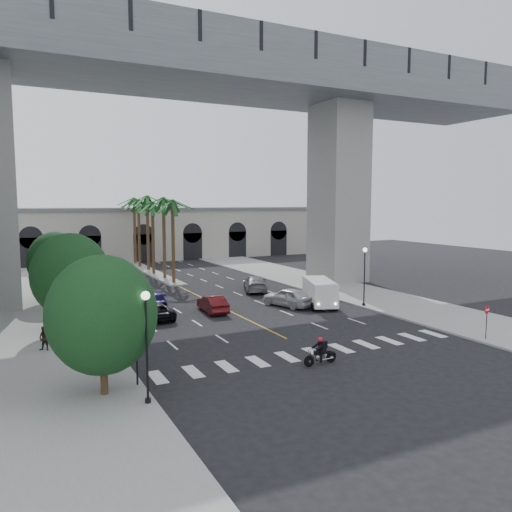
{
  "coord_description": "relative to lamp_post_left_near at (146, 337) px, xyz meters",
  "views": [
    {
      "loc": [
        -16.78,
        -26.98,
        9.31
      ],
      "look_at": [
        -0.37,
        6.0,
        5.36
      ],
      "focal_mm": 35.0,
      "sensor_mm": 36.0,
      "label": 1
    }
  ],
  "objects": [
    {
      "name": "car_d",
      "position": [
        17.68,
        24.58,
        -2.41
      ],
      "size": [
        4.21,
        6.07,
        1.63
      ],
      "primitive_type": "imported",
      "rotation": [
        0.0,
        0.0,
        2.76
      ],
      "color": "slate",
      "rests_on": "ground"
    },
    {
      "name": "pedestrian_a",
      "position": [
        -1.58,
        9.45,
        -2.18
      ],
      "size": [
        0.77,
        0.66,
        1.78
      ],
      "primitive_type": "imported",
      "rotation": [
        0.0,
        0.0,
        0.44
      ],
      "color": "black",
      "rests_on": "sidewalk_left"
    },
    {
      "name": "bridge",
      "position": [
        14.82,
        27.0,
        15.29
      ],
      "size": [
        75.0,
        13.0,
        26.0
      ],
      "color": "gray",
      "rests_on": "ground"
    },
    {
      "name": "lamp_post_left_far",
      "position": [
        0.0,
        21.0,
        0.0
      ],
      "size": [
        0.4,
        0.4,
        5.35
      ],
      "color": "black",
      "rests_on": "ground"
    },
    {
      "name": "car_a",
      "position": [
        16.88,
        16.24,
        -2.36
      ],
      "size": [
        3.49,
        5.41,
        1.71
      ],
      "primitive_type": "imported",
      "rotation": [
        0.0,
        0.0,
        3.46
      ],
      "color": "silver",
      "rests_on": "ground"
    },
    {
      "name": "palm_d",
      "position": [
        11.55,
        45.0,
        6.43
      ],
      "size": [
        3.2,
        3.2,
        10.9
      ],
      "color": "#47331E",
      "rests_on": "ground"
    },
    {
      "name": "sidewalk_left",
      "position": [
        -3.6,
        20.0,
        -3.15
      ],
      "size": [
        8.0,
        100.0,
        0.15
      ],
      "primitive_type": "cube",
      "color": "gray",
      "rests_on": "ground"
    },
    {
      "name": "pier_building",
      "position": [
        11.4,
        60.0,
        1.04
      ],
      "size": [
        71.0,
        10.5,
        8.5
      ],
      "color": "#B6B2A3",
      "rests_on": "ground"
    },
    {
      "name": "street_tree_far",
      "position": [
        -1.6,
        27.0,
        0.68
      ],
      "size": [
        5.04,
        5.04,
        6.68
      ],
      "color": "#382616",
      "rests_on": "ground"
    },
    {
      "name": "sidewalk_right",
      "position": [
        26.4,
        20.0,
        -3.15
      ],
      "size": [
        8.0,
        100.0,
        0.15
      ],
      "primitive_type": "cube",
      "color": "gray",
      "rests_on": "ground"
    },
    {
      "name": "palm_b",
      "position": [
        11.5,
        37.0,
        6.15
      ],
      "size": [
        3.2,
        3.2,
        10.6
      ],
      "color": "#47331E",
      "rests_on": "ground"
    },
    {
      "name": "traffic_signal_far",
      "position": [
        0.1,
        6.5,
        -0.71
      ],
      "size": [
        0.25,
        0.18,
        3.65
      ],
      "color": "black",
      "rests_on": "ground"
    },
    {
      "name": "lamp_post_right",
      "position": [
        22.8,
        13.0,
        0.0
      ],
      "size": [
        0.4,
        0.4,
        5.35
      ],
      "color": "black",
      "rests_on": "ground"
    },
    {
      "name": "palm_c",
      "position": [
        11.2,
        41.0,
        5.69
      ],
      "size": [
        3.2,
        3.2,
        10.1
      ],
      "color": "#47331E",
      "rests_on": "ground"
    },
    {
      "name": "cargo_van",
      "position": [
        19.46,
        15.07,
        -1.89
      ],
      "size": [
        3.94,
        5.99,
        2.39
      ],
      "rotation": [
        0.0,
        0.0,
        -0.36
      ],
      "color": "silver",
      "rests_on": "ground"
    },
    {
      "name": "car_e",
      "position": [
        5.9,
        20.68,
        -2.39
      ],
      "size": [
        2.92,
        5.2,
        1.67
      ],
      "primitive_type": "imported",
      "rotation": [
        0.0,
        0.0,
        2.94
      ],
      "color": "#120D3F",
      "rests_on": "ground"
    },
    {
      "name": "palm_f",
      "position": [
        11.6,
        53.0,
        6.24
      ],
      "size": [
        3.2,
        3.2,
        10.7
      ],
      "color": "#47331E",
      "rests_on": "ground"
    },
    {
      "name": "traffic_signal_near",
      "position": [
        0.1,
        2.5,
        -0.71
      ],
      "size": [
        0.25,
        0.18,
        3.65
      ],
      "color": "black",
      "rests_on": "ground"
    },
    {
      "name": "car_b",
      "position": [
        9.9,
        17.04,
        -2.49
      ],
      "size": [
        1.79,
        4.54,
        1.47
      ],
      "primitive_type": "imported",
      "rotation": [
        0.0,
        0.0,
        3.09
      ],
      "color": "#501012",
      "rests_on": "ground"
    },
    {
      "name": "median",
      "position": [
        11.4,
        43.0,
        -3.12
      ],
      "size": [
        2.0,
        24.0,
        0.2
      ],
      "primitive_type": "cube",
      "color": "gray",
      "rests_on": "ground"
    },
    {
      "name": "palm_a",
      "position": [
        11.4,
        33.0,
        5.88
      ],
      "size": [
        3.2,
        3.2,
        10.3
      ],
      "color": "#47331E",
      "rests_on": "ground"
    },
    {
      "name": "car_c",
      "position": [
        4.73,
        16.77,
        -2.54
      ],
      "size": [
        2.64,
        5.05,
        1.36
      ],
      "primitive_type": "imported",
      "rotation": [
        0.0,
        0.0,
        3.22
      ],
      "color": "black",
      "rests_on": "ground"
    },
    {
      "name": "street_tree_mid",
      "position": [
        -1.6,
        15.0,
        0.99
      ],
      "size": [
        5.44,
        5.44,
        7.21
      ],
      "color": "#382616",
      "rests_on": "ground"
    },
    {
      "name": "ground",
      "position": [
        11.4,
        5.0,
        -3.22
      ],
      "size": [
        140.0,
        140.0,
        0.0
      ],
      "primitive_type": "plane",
      "color": "black",
      "rests_on": "ground"
    },
    {
      "name": "lamp_post_left_near",
      "position": [
        0.0,
        0.0,
        0.0
      ],
      "size": [
        0.4,
        0.4,
        5.35
      ],
      "color": "black",
      "rests_on": "ground"
    },
    {
      "name": "pedestrian_b",
      "position": [
        -3.68,
        10.93,
        -2.31
      ],
      "size": [
        0.94,
        0.88,
        1.53
      ],
      "primitive_type": "imported",
      "rotation": [
        0.0,
        0.0,
        -0.55
      ],
      "color": "black",
      "rests_on": "sidewalk_left"
    },
    {
      "name": "motorcycle_rider",
      "position": [
        10.46,
        1.39,
        -2.49
      ],
      "size": [
        2.26,
        0.61,
        1.63
      ],
      "rotation": [
        0.0,
        0.0,
        0.07
      ],
      "color": "black",
      "rests_on": "ground"
    },
    {
      "name": "street_tree_near",
      "position": [
        -1.6,
        2.0,
        0.8
      ],
      "size": [
        5.2,
        5.2,
        6.89
      ],
      "color": "#382616",
      "rests_on": "ground"
    },
    {
      "name": "palm_e",
      "position": [
        11.3,
        49.0,
        5.97
      ],
      "size": [
        3.2,
        3.2,
        10.4
      ],
      "color": "#47331E",
      "rests_on": "ground"
    },
    {
      "name": "do_not_enter_sign",
      "position": [
        23.17,
        0.54,
        -1.44
      ],
      "size": [
        0.59,
        0.16,
        2.45
      ],
      "rotation": [
        0.0,
        0.0,
        0.22
      ],
      "color": "black",
      "rests_on": "ground"
    }
  ]
}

